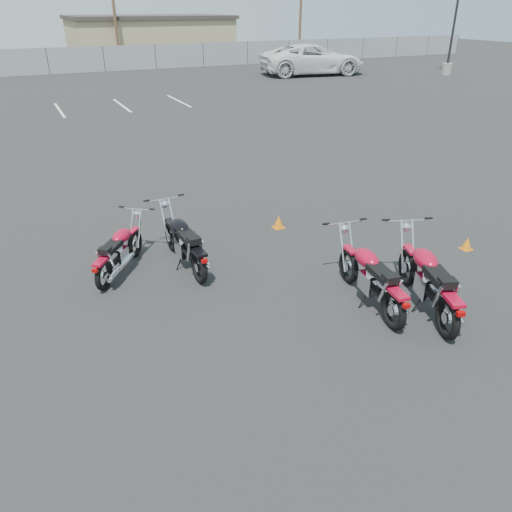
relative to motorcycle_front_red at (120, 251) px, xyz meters
name	(u,v)px	position (x,y,z in m)	size (l,w,h in m)	color
ground	(261,307)	(1.84, -2.28, -0.44)	(120.00, 120.00, 0.00)	black
motorcycle_front_red	(120,251)	(0.00, 0.00, 0.00)	(1.49, 1.78, 0.96)	black
motorcycle_second_black	(185,243)	(1.18, -0.29, 0.05)	(0.86, 2.21, 1.08)	black
motorcycle_third_red	(371,277)	(3.56, -2.96, 0.06)	(0.87, 2.24, 1.10)	black
motorcycle_rear_red	(429,280)	(4.30, -3.50, 0.09)	(1.29, 2.36, 1.17)	black
training_cone_near	(279,222)	(3.69, 0.57, -0.29)	(0.25, 0.25, 0.29)	orange
training_cone_far	(467,243)	(6.69, -2.14, -0.31)	(0.22, 0.22, 0.26)	orange
light_pole_east	(452,35)	(27.73, 19.79, 2.22)	(0.80, 0.70, 10.21)	gray
chainlink_fence	(48,61)	(1.84, 32.72, 0.46)	(80.06, 0.06, 1.80)	gray
tan_building_east	(149,37)	(11.84, 41.72, 1.42)	(14.40, 9.40, 3.70)	tan
utility_pole_c	(113,3)	(7.84, 36.72, 4.25)	(1.80, 0.24, 9.00)	#4B3223
utility_pole_d	(301,3)	(25.84, 37.72, 4.25)	(1.80, 0.24, 9.00)	#4B3223
parking_line_stripes	(26,113)	(-0.66, 17.72, -0.43)	(15.12, 4.00, 0.01)	silver
white_van	(313,50)	(19.00, 24.13, 1.20)	(8.63, 3.45, 3.28)	silver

